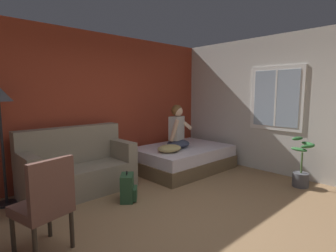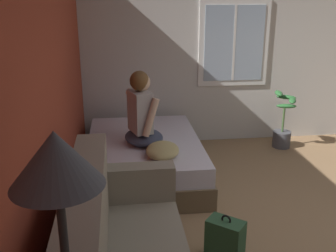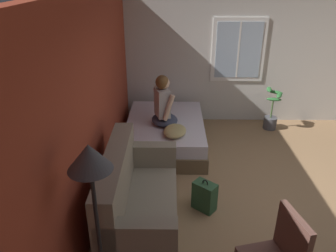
{
  "view_description": "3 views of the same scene",
  "coord_description": "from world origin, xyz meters",
  "px_view_note": "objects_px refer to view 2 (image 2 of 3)",
  "views": [
    {
      "loc": [
        -2.19,
        -1.9,
        1.6
      ],
      "look_at": [
        1.15,
        1.69,
        0.97
      ],
      "focal_mm": 28.0,
      "sensor_mm": 36.0,
      "label": 1
    },
    {
      "loc": [
        -2.82,
        2.06,
        2.17
      ],
      "look_at": [
        0.59,
        1.64,
        1.01
      ],
      "focal_mm": 42.0,
      "sensor_mm": 36.0,
      "label": 2
    },
    {
      "loc": [
        -3.59,
        1.67,
        2.88
      ],
      "look_at": [
        0.55,
        1.74,
        0.91
      ],
      "focal_mm": 35.0,
      "sensor_mm": 36.0,
      "label": 3
    }
  ],
  "objects_px": {
    "backpack": "(225,242)",
    "cell_phone": "(164,153)",
    "floor_lamp": "(60,197)",
    "person_seated": "(142,115)",
    "throw_pillow": "(162,150)",
    "potted_plant": "(283,128)",
    "bed": "(144,158)"
  },
  "relations": [
    {
      "from": "backpack",
      "to": "floor_lamp",
      "type": "xyz_separation_m",
      "value": [
        -1.35,
        1.07,
        1.24
      ]
    },
    {
      "from": "throw_pillow",
      "to": "potted_plant",
      "type": "relative_size",
      "value": 0.56
    },
    {
      "from": "person_seated",
      "to": "floor_lamp",
      "type": "distance_m",
      "value": 3.08
    },
    {
      "from": "person_seated",
      "to": "throw_pillow",
      "type": "distance_m",
      "value": 0.54
    },
    {
      "from": "bed",
      "to": "backpack",
      "type": "bearing_deg",
      "value": -162.17
    },
    {
      "from": "person_seated",
      "to": "floor_lamp",
      "type": "relative_size",
      "value": 0.51
    },
    {
      "from": "cell_phone",
      "to": "person_seated",
      "type": "bearing_deg",
      "value": -123.53
    },
    {
      "from": "person_seated",
      "to": "floor_lamp",
      "type": "height_order",
      "value": "floor_lamp"
    },
    {
      "from": "bed",
      "to": "cell_phone",
      "type": "distance_m",
      "value": 0.55
    },
    {
      "from": "bed",
      "to": "person_seated",
      "type": "height_order",
      "value": "person_seated"
    },
    {
      "from": "cell_phone",
      "to": "floor_lamp",
      "type": "height_order",
      "value": "floor_lamp"
    },
    {
      "from": "backpack",
      "to": "throw_pillow",
      "type": "height_order",
      "value": "throw_pillow"
    },
    {
      "from": "bed",
      "to": "throw_pillow",
      "type": "relative_size",
      "value": 4.07
    },
    {
      "from": "person_seated",
      "to": "potted_plant",
      "type": "distance_m",
      "value": 2.35
    },
    {
      "from": "potted_plant",
      "to": "bed",
      "type": "bearing_deg",
      "value": 109.15
    },
    {
      "from": "potted_plant",
      "to": "backpack",
      "type": "bearing_deg",
      "value": 148.54
    },
    {
      "from": "backpack",
      "to": "cell_phone",
      "type": "height_order",
      "value": "cell_phone"
    },
    {
      "from": "person_seated",
      "to": "throw_pillow",
      "type": "relative_size",
      "value": 1.82
    },
    {
      "from": "cell_phone",
      "to": "throw_pillow",
      "type": "bearing_deg",
      "value": 8.16
    },
    {
      "from": "person_seated",
      "to": "backpack",
      "type": "bearing_deg",
      "value": -160.1
    },
    {
      "from": "backpack",
      "to": "potted_plant",
      "type": "distance_m",
      "value": 2.92
    },
    {
      "from": "backpack",
      "to": "cell_phone",
      "type": "xyz_separation_m",
      "value": [
        1.31,
        0.37,
        0.29
      ]
    },
    {
      "from": "person_seated",
      "to": "backpack",
      "type": "relative_size",
      "value": 1.91
    },
    {
      "from": "backpack",
      "to": "potted_plant",
      "type": "xyz_separation_m",
      "value": [
        2.49,
        -1.52,
        0.11
      ]
    },
    {
      "from": "cell_phone",
      "to": "floor_lamp",
      "type": "xyz_separation_m",
      "value": [
        -2.66,
        0.7,
        0.94
      ]
    },
    {
      "from": "cell_phone",
      "to": "floor_lamp",
      "type": "distance_m",
      "value": 2.91
    },
    {
      "from": "person_seated",
      "to": "cell_phone",
      "type": "bearing_deg",
      "value": -146.13
    },
    {
      "from": "throw_pillow",
      "to": "cell_phone",
      "type": "xyz_separation_m",
      "value": [
        0.09,
        -0.02,
        -0.07
      ]
    },
    {
      "from": "backpack",
      "to": "bed",
      "type": "bearing_deg",
      "value": 17.83
    },
    {
      "from": "potted_plant",
      "to": "cell_phone",
      "type": "bearing_deg",
      "value": 121.94
    },
    {
      "from": "floor_lamp",
      "to": "potted_plant",
      "type": "xyz_separation_m",
      "value": [
        3.85,
        -2.6,
        -1.13
      ]
    },
    {
      "from": "backpack",
      "to": "floor_lamp",
      "type": "bearing_deg",
      "value": 141.64
    }
  ]
}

